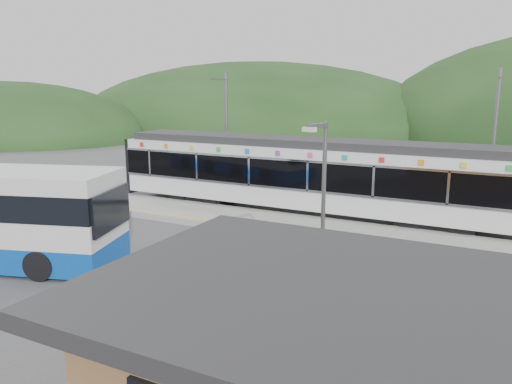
% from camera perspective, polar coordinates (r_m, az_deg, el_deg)
% --- Properties ---
extents(ground, '(120.00, 120.00, 0.00)m').
position_cam_1_polar(ground, '(19.07, 1.74, -6.96)').
color(ground, '#4C4C4F').
rests_on(ground, ground).
extents(hills, '(146.00, 149.00, 26.00)m').
position_cam_1_polar(hills, '(22.50, 22.27, -4.91)').
color(hills, '#1E3D19').
rests_on(hills, ground).
extents(platform, '(26.00, 3.20, 0.30)m').
position_cam_1_polar(platform, '(21.92, 5.47, -4.09)').
color(platform, '#9E9E99').
rests_on(platform, ground).
extents(yellow_line, '(26.00, 0.10, 0.01)m').
position_cam_1_polar(yellow_line, '(20.72, 4.14, -4.56)').
color(yellow_line, yellow).
rests_on(yellow_line, platform).
extents(train, '(20.44, 3.01, 3.74)m').
position_cam_1_polar(train, '(24.24, 6.13, 2.08)').
color(train, black).
rests_on(train, ground).
extents(catenary_mast_west, '(0.18, 1.80, 7.00)m').
position_cam_1_polar(catenary_mast_west, '(29.02, -3.44, 6.88)').
color(catenary_mast_west, slate).
rests_on(catenary_mast_west, ground).
extents(catenary_mast_east, '(0.18, 1.80, 7.00)m').
position_cam_1_polar(catenary_mast_east, '(25.00, 25.48, 4.97)').
color(catenary_mast_east, slate).
rests_on(catenary_mast_east, ground).
extents(station_shelter, '(9.20, 6.20, 3.00)m').
position_cam_1_polar(station_shelter, '(8.80, 12.45, -19.87)').
color(station_shelter, olive).
rests_on(station_shelter, ground).
extents(lamp_post, '(0.38, 0.97, 5.23)m').
position_cam_1_polar(lamp_post, '(13.95, 7.57, -0.67)').
color(lamp_post, slate).
rests_on(lamp_post, ground).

